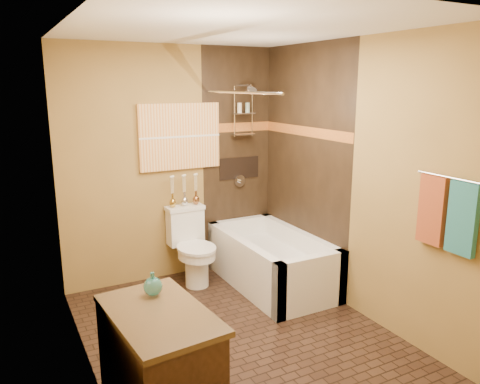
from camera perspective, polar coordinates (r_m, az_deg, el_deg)
floor at (r=4.20m, az=-0.32°, el=-16.95°), size 3.00×3.00×0.00m
wall_left at (r=3.37m, az=-18.78°, el=-2.26°), size 0.02×3.00×2.50m
wall_right at (r=4.40m, az=13.64°, el=1.58°), size 0.02×3.00×2.50m
wall_back at (r=5.08m, az=-8.21°, el=3.32°), size 2.40×0.02×2.50m
wall_front at (r=2.55m, az=15.58°, el=-6.87°), size 2.40×0.02×2.50m
ceiling at (r=3.66m, az=-0.37°, el=19.37°), size 3.00×3.00×0.00m
alcove_tile_back at (r=5.38m, az=-0.36°, el=3.98°), size 0.85×0.01×2.50m
alcove_tile_right at (r=4.97m, az=7.83°, el=3.11°), size 0.01×1.50×2.50m
mosaic_band_back at (r=5.32m, az=-0.32°, el=7.91°), size 0.85×0.01×0.10m
mosaic_band_right at (r=4.92m, az=7.87°, el=7.36°), size 0.01×1.50×0.10m
alcove_niche at (r=5.40m, az=-0.10°, el=2.95°), size 0.50×0.01×0.25m
shower_fixtures at (r=5.24m, az=0.44°, el=8.33°), size 0.24×0.33×1.16m
curtain_rod at (r=4.48m, az=-0.26°, el=12.06°), size 0.03×1.55×0.03m
towel_bar at (r=3.63m, az=24.20°, el=1.60°), size 0.02×0.55×0.02m
towel_teal at (r=3.62m, az=25.51°, el=-2.96°), size 0.05×0.22×0.52m
towel_rust at (r=3.77m, az=22.37°, el=-2.05°), size 0.05×0.22×0.52m
sunset_painting at (r=5.05m, az=-7.34°, el=6.72°), size 0.90×0.04×0.70m
vanity_mirror at (r=2.60m, az=-16.22°, el=-0.78°), size 0.01×1.00×0.90m
bathtub at (r=5.04m, az=3.84°, el=-8.82°), size 0.80×1.50×0.55m
toilet at (r=5.06m, az=-5.88°, el=-6.54°), size 0.41×0.61×0.81m
vanity at (r=3.11m, az=-9.76°, el=-20.54°), size 0.60×0.91×0.77m
teal_bottle at (r=3.09m, az=-10.58°, el=-10.97°), size 0.14×0.14×0.19m
bud_vases at (r=5.06m, az=-6.81°, el=0.31°), size 0.34×0.07×0.34m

